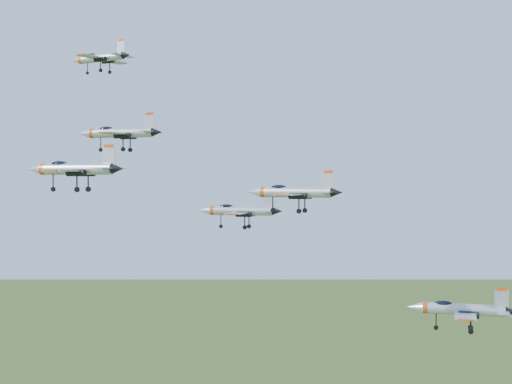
% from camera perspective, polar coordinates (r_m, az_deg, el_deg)
% --- Properties ---
extents(jet_lead, '(12.90, 10.67, 3.45)m').
position_cam_1_polar(jet_lead, '(126.69, -12.40, 10.45)').
color(jet_lead, '#ADB1BA').
extents(jet_left_high, '(13.75, 11.54, 3.69)m').
position_cam_1_polar(jet_left_high, '(109.61, -10.93, 4.69)').
color(jet_left_high, '#ADB1BA').
extents(jet_right_high, '(13.61, 11.31, 3.64)m').
position_cam_1_polar(jet_right_high, '(89.65, -14.40, 1.82)').
color(jet_right_high, '#ADB1BA').
extents(jet_left_low, '(12.80, 10.74, 3.43)m').
position_cam_1_polar(jet_left_low, '(104.25, -1.38, -1.49)').
color(jet_left_low, '#ADB1BA').
extents(jet_right_low, '(11.59, 9.56, 3.10)m').
position_cam_1_polar(jet_right_low, '(81.83, 2.97, 0.01)').
color(jet_right_low, '#ADB1BA').
extents(jet_trail, '(13.59, 11.38, 3.64)m').
position_cam_1_polar(jet_trail, '(94.60, 16.01, -8.98)').
color(jet_trail, '#ADB1BA').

